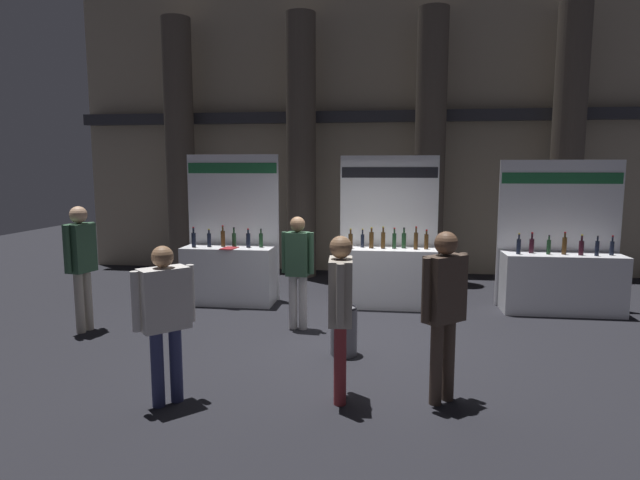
{
  "coord_description": "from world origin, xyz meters",
  "views": [
    {
      "loc": [
        0.53,
        -7.11,
        2.31
      ],
      "look_at": [
        -0.5,
        0.7,
        1.25
      ],
      "focal_mm": 29.59,
      "sensor_mm": 36.0,
      "label": 1
    }
  ],
  "objects_px": {
    "exhibitor_booth_0": "(230,267)",
    "trash_bin": "(344,330)",
    "visitor_2": "(165,310)",
    "exhibitor_booth_1": "(388,270)",
    "visitor_0": "(340,303)",
    "visitor_1": "(444,302)",
    "visitor_5": "(298,264)",
    "exhibitor_booth_2": "(561,276)",
    "visitor_3": "(81,257)"
  },
  "relations": [
    {
      "from": "exhibitor_booth_0",
      "to": "trash_bin",
      "type": "xyz_separation_m",
      "value": [
        2.19,
        -2.33,
        -0.31
      ]
    },
    {
      "from": "trash_bin",
      "to": "visitor_2",
      "type": "height_order",
      "value": "visitor_2"
    },
    {
      "from": "exhibitor_booth_1",
      "to": "trash_bin",
      "type": "xyz_separation_m",
      "value": [
        -0.53,
        -2.48,
        -0.31
      ]
    },
    {
      "from": "trash_bin",
      "to": "visitor_0",
      "type": "height_order",
      "value": "visitor_0"
    },
    {
      "from": "visitor_1",
      "to": "visitor_5",
      "type": "height_order",
      "value": "visitor_1"
    },
    {
      "from": "exhibitor_booth_0",
      "to": "exhibitor_booth_2",
      "type": "bearing_deg",
      "value": 1.17
    },
    {
      "from": "exhibitor_booth_1",
      "to": "visitor_0",
      "type": "xyz_separation_m",
      "value": [
        -0.45,
        -3.81,
        0.38
      ]
    },
    {
      "from": "exhibitor_booth_2",
      "to": "visitor_1",
      "type": "xyz_separation_m",
      "value": [
        -2.23,
        -3.67,
        0.42
      ]
    },
    {
      "from": "visitor_0",
      "to": "visitor_5",
      "type": "distance_m",
      "value": 2.46
    },
    {
      "from": "exhibitor_booth_2",
      "to": "exhibitor_booth_1",
      "type": "bearing_deg",
      "value": 179.19
    },
    {
      "from": "exhibitor_booth_1",
      "to": "visitor_3",
      "type": "xyz_separation_m",
      "value": [
        -4.3,
        -2.01,
        0.46
      ]
    },
    {
      "from": "exhibitor_booth_1",
      "to": "visitor_2",
      "type": "relative_size",
      "value": 1.6
    },
    {
      "from": "trash_bin",
      "to": "visitor_2",
      "type": "distance_m",
      "value": 2.38
    },
    {
      "from": "exhibitor_booth_1",
      "to": "visitor_5",
      "type": "distance_m",
      "value": 2.0
    },
    {
      "from": "exhibitor_booth_0",
      "to": "visitor_3",
      "type": "distance_m",
      "value": 2.49
    },
    {
      "from": "exhibitor_booth_1",
      "to": "visitor_5",
      "type": "xyz_separation_m",
      "value": [
        -1.28,
        -1.5,
        0.34
      ]
    },
    {
      "from": "visitor_1",
      "to": "visitor_3",
      "type": "height_order",
      "value": "visitor_3"
    },
    {
      "from": "visitor_5",
      "to": "visitor_2",
      "type": "bearing_deg",
      "value": 77.37
    },
    {
      "from": "visitor_0",
      "to": "visitor_1",
      "type": "height_order",
      "value": "visitor_1"
    },
    {
      "from": "exhibitor_booth_2",
      "to": "visitor_5",
      "type": "bearing_deg",
      "value": -160.27
    },
    {
      "from": "visitor_3",
      "to": "visitor_2",
      "type": "bearing_deg",
      "value": -122.48
    },
    {
      "from": "visitor_1",
      "to": "visitor_2",
      "type": "relative_size",
      "value": 1.08
    },
    {
      "from": "exhibitor_booth_1",
      "to": "visitor_3",
      "type": "relative_size",
      "value": 1.41
    },
    {
      "from": "exhibitor_booth_1",
      "to": "visitor_2",
      "type": "xyz_separation_m",
      "value": [
        -2.14,
        -4.11,
        0.33
      ]
    },
    {
      "from": "exhibitor_booth_2",
      "to": "exhibitor_booth_0",
      "type": "bearing_deg",
      "value": -178.83
    },
    {
      "from": "visitor_0",
      "to": "visitor_3",
      "type": "relative_size",
      "value": 0.93
    },
    {
      "from": "exhibitor_booth_0",
      "to": "exhibitor_booth_1",
      "type": "distance_m",
      "value": 2.72
    },
    {
      "from": "exhibitor_booth_0",
      "to": "visitor_2",
      "type": "height_order",
      "value": "exhibitor_booth_0"
    },
    {
      "from": "trash_bin",
      "to": "visitor_3",
      "type": "distance_m",
      "value": 3.88
    },
    {
      "from": "exhibitor_booth_1",
      "to": "visitor_1",
      "type": "bearing_deg",
      "value": -81.48
    },
    {
      "from": "exhibitor_booth_0",
      "to": "visitor_1",
      "type": "xyz_separation_m",
      "value": [
        3.27,
        -3.56,
        0.4
      ]
    },
    {
      "from": "exhibitor_booth_0",
      "to": "visitor_5",
      "type": "distance_m",
      "value": 2.0
    },
    {
      "from": "exhibitor_booth_0",
      "to": "exhibitor_booth_1",
      "type": "xyz_separation_m",
      "value": [
        2.72,
        0.15,
        0.0
      ]
    },
    {
      "from": "exhibitor_booth_0",
      "to": "trash_bin",
      "type": "bearing_deg",
      "value": -46.82
    },
    {
      "from": "trash_bin",
      "to": "visitor_5",
      "type": "xyz_separation_m",
      "value": [
        -0.75,
        0.98,
        0.65
      ]
    },
    {
      "from": "visitor_0",
      "to": "visitor_1",
      "type": "relative_size",
      "value": 0.97
    },
    {
      "from": "exhibitor_booth_2",
      "to": "visitor_1",
      "type": "bearing_deg",
      "value": -121.29
    },
    {
      "from": "visitor_1",
      "to": "visitor_2",
      "type": "xyz_separation_m",
      "value": [
        -2.7,
        -0.4,
        -0.07
      ]
    },
    {
      "from": "visitor_1",
      "to": "exhibitor_booth_1",
      "type": "bearing_deg",
      "value": -123.4
    },
    {
      "from": "exhibitor_booth_1",
      "to": "visitor_3",
      "type": "distance_m",
      "value": 4.77
    },
    {
      "from": "visitor_2",
      "to": "exhibitor_booth_1",
      "type": "bearing_deg",
      "value": -162.85
    },
    {
      "from": "visitor_5",
      "to": "exhibitor_booth_1",
      "type": "bearing_deg",
      "value": -124.97
    },
    {
      "from": "exhibitor_booth_1",
      "to": "visitor_3",
      "type": "bearing_deg",
      "value": -154.96
    },
    {
      "from": "exhibitor_booth_1",
      "to": "visitor_1",
      "type": "relative_size",
      "value": 1.48
    },
    {
      "from": "exhibitor_booth_0",
      "to": "exhibitor_booth_2",
      "type": "distance_m",
      "value": 5.51
    },
    {
      "from": "exhibitor_booth_1",
      "to": "visitor_1",
      "type": "distance_m",
      "value": 3.78
    },
    {
      "from": "visitor_5",
      "to": "visitor_0",
      "type": "bearing_deg",
      "value": 115.32
    },
    {
      "from": "exhibitor_booth_2",
      "to": "visitor_3",
      "type": "height_order",
      "value": "exhibitor_booth_2"
    },
    {
      "from": "exhibitor_booth_1",
      "to": "visitor_0",
      "type": "relative_size",
      "value": 1.52
    },
    {
      "from": "exhibitor_booth_1",
      "to": "trash_bin",
      "type": "bearing_deg",
      "value": -102.07
    }
  ]
}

